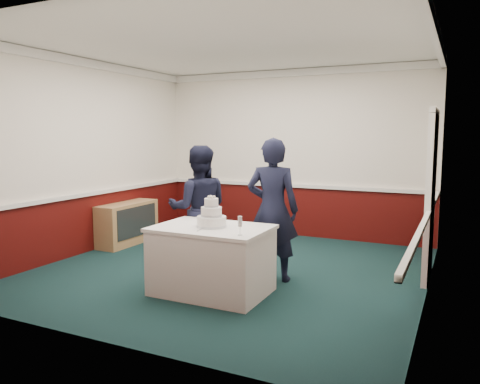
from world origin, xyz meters
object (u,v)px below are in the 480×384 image
at_px(cake_table, 212,259).
at_px(champagne_flute, 240,223).
at_px(person_man, 199,209).
at_px(cake_knife, 201,229).
at_px(person_woman, 273,210).
at_px(wedding_cake, 211,217).
at_px(sideboard, 128,223).

distance_m(cake_table, champagne_flute, 0.78).
height_order(champagne_flute, person_man, person_man).
height_order(cake_table, cake_knife, cake_knife).
bearing_deg(cake_table, person_man, 129.51).
xyz_separation_m(champagne_flute, person_woman, (-0.05, 1.06, -0.02)).
bearing_deg(person_woman, person_man, -6.84).
relative_size(person_man, person_woman, 0.94).
bearing_deg(person_woman, cake_table, 50.85).
height_order(cake_table, wedding_cake, wedding_cake).
xyz_separation_m(cake_table, person_woman, (0.45, 0.78, 0.51)).
distance_m(cake_knife, person_woman, 1.10).
xyz_separation_m(wedding_cake, champagne_flute, (0.50, -0.28, 0.03)).
height_order(cake_knife, person_man, person_man).
bearing_deg(cake_knife, person_man, 112.55).
bearing_deg(person_woman, champagne_flute, 83.55).
xyz_separation_m(sideboard, champagne_flute, (2.99, -1.84, 0.58)).
bearing_deg(sideboard, cake_knife, -35.48).
relative_size(sideboard, person_woman, 0.66).
height_order(cake_table, champagne_flute, champagne_flute).
xyz_separation_m(cake_table, person_man, (-0.61, 0.74, 0.45)).
relative_size(cake_table, champagne_flute, 6.44).
bearing_deg(wedding_cake, person_woman, 60.08).
relative_size(wedding_cake, champagne_flute, 1.78).
height_order(sideboard, cake_knife, cake_knife).
relative_size(cake_table, cake_knife, 6.00).
bearing_deg(sideboard, wedding_cake, -31.96).
distance_m(cake_table, wedding_cake, 0.50).
xyz_separation_m(person_man, person_woman, (1.06, 0.04, 0.05)).
relative_size(sideboard, cake_table, 0.91).
distance_m(cake_table, person_woman, 1.03).
bearing_deg(cake_knife, sideboard, 135.43).
bearing_deg(sideboard, person_man, -23.50).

